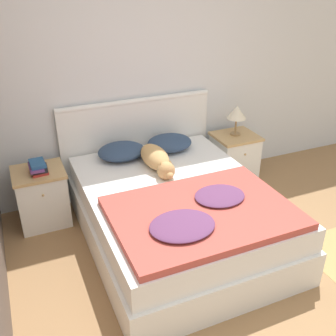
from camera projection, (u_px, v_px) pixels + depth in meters
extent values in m
plane|color=#997047|center=(229.00, 320.00, 2.82)|extent=(16.00, 16.00, 0.00)
cube|color=silver|center=(127.00, 76.00, 3.97)|extent=(9.00, 0.06, 2.55)
cube|color=white|center=(177.00, 224.00, 3.60)|extent=(1.58, 2.03, 0.32)
cube|color=white|center=(177.00, 199.00, 3.47)|extent=(1.52, 1.97, 0.22)
cube|color=white|center=(138.00, 146.00, 4.28)|extent=(1.66, 0.04, 1.02)
cylinder|color=white|center=(136.00, 101.00, 4.05)|extent=(1.66, 0.06, 0.06)
cube|color=white|center=(42.00, 198.00, 3.79)|extent=(0.46, 0.41, 0.54)
cube|color=tan|center=(38.00, 172.00, 3.66)|extent=(0.48, 0.44, 0.03)
sphere|color=tan|center=(43.00, 195.00, 3.55)|extent=(0.02, 0.02, 0.02)
cube|color=white|center=(234.00, 159.00, 4.56)|extent=(0.46, 0.41, 0.54)
cube|color=tan|center=(236.00, 136.00, 4.43)|extent=(0.48, 0.44, 0.03)
sphere|color=tan|center=(245.00, 154.00, 4.31)|extent=(0.02, 0.02, 0.02)
ellipsoid|color=navy|center=(121.00, 151.00, 3.92)|extent=(0.47, 0.39, 0.15)
ellipsoid|color=navy|center=(170.00, 143.00, 4.11)|extent=(0.47, 0.39, 0.15)
cube|color=#BC4C42|center=(202.00, 213.00, 3.03)|extent=(1.39, 1.00, 0.06)
ellipsoid|color=#663860|center=(182.00, 225.00, 2.80)|extent=(0.49, 0.40, 0.05)
ellipsoid|color=#663860|center=(220.00, 196.00, 3.16)|extent=(0.42, 0.35, 0.05)
ellipsoid|color=tan|center=(155.00, 157.00, 3.76)|extent=(0.23, 0.47, 0.19)
sphere|color=tan|center=(166.00, 171.00, 3.54)|extent=(0.17, 0.17, 0.17)
ellipsoid|color=tan|center=(169.00, 175.00, 3.49)|extent=(0.07, 0.09, 0.07)
cone|color=tan|center=(161.00, 165.00, 3.51)|extent=(0.05, 0.05, 0.06)
cone|color=tan|center=(170.00, 163.00, 3.54)|extent=(0.05, 0.05, 0.06)
ellipsoid|color=tan|center=(151.00, 153.00, 3.96)|extent=(0.14, 0.21, 0.07)
cube|color=#AD2D28|center=(39.00, 171.00, 3.63)|extent=(0.16, 0.21, 0.02)
cube|color=#232328|center=(39.00, 169.00, 3.62)|extent=(0.17, 0.20, 0.02)
cube|color=#703D7F|center=(36.00, 167.00, 3.60)|extent=(0.13, 0.23, 0.02)
cube|color=#285689|center=(37.00, 163.00, 3.60)|extent=(0.14, 0.21, 0.03)
cylinder|color=#9E7A4C|center=(235.00, 134.00, 4.43)|extent=(0.11, 0.11, 0.02)
cylinder|color=#9E7A4C|center=(236.00, 126.00, 4.39)|extent=(0.02, 0.02, 0.18)
cone|color=beige|center=(237.00, 112.00, 4.31)|extent=(0.21, 0.21, 0.14)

